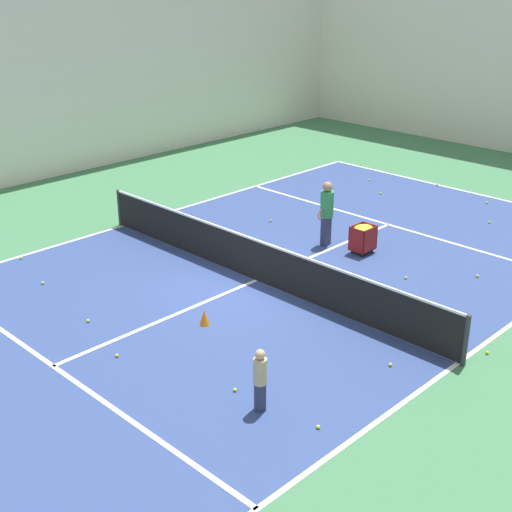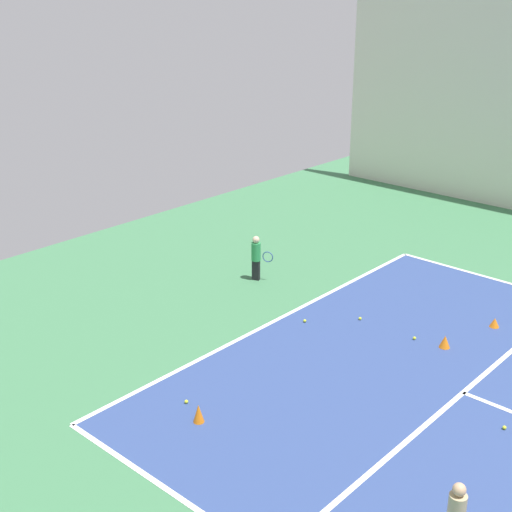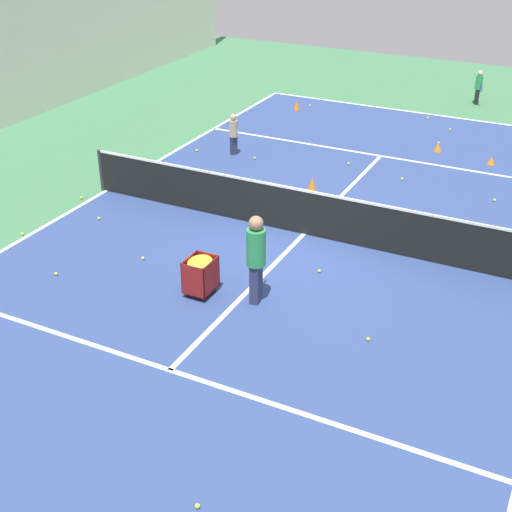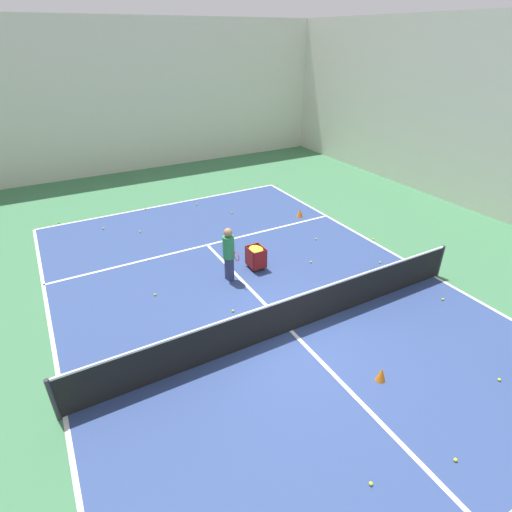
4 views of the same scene
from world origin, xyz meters
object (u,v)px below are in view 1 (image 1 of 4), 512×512
ball_cart (363,234)px  tennis_net (256,259)px  coach_at_net (327,209)px  child_midcourt (260,376)px

ball_cart → tennis_net: bearing=-103.2°
coach_at_net → ball_cart: bearing=95.1°
tennis_net → ball_cart: tennis_net is taller
child_midcourt → coach_at_net: bearing=64.8°
tennis_net → ball_cart: size_ratio=14.57×
tennis_net → coach_at_net: coach_at_net is taller
tennis_net → coach_at_net: 3.06m
coach_at_net → child_midcourt: (4.12, -6.79, -0.34)m
tennis_net → ball_cart: (0.76, 3.24, -0.01)m
tennis_net → child_midcourt: child_midcourt is taller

